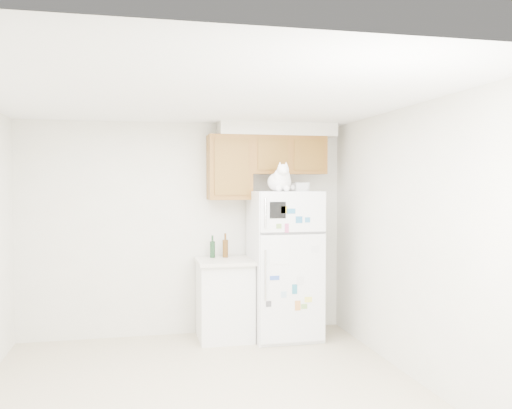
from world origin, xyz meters
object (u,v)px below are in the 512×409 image
object	(u,v)px
refrigerator	(284,264)
bottle_amber	(225,245)
storage_box_back	(300,187)
cat	(280,180)
bottle_green	(212,246)
base_counter	(225,299)
storage_box_front	(299,187)

from	to	relation	value
refrigerator	bottle_amber	size ratio (longest dim) A/B	5.98
storage_box_back	cat	bearing A→B (deg)	-138.17
refrigerator	bottle_amber	distance (m)	0.73
cat	bottle_green	size ratio (longest dim) A/B	1.79
bottle_green	bottle_amber	size ratio (longest dim) A/B	0.92
base_counter	cat	size ratio (longest dim) A/B	1.97
storage_box_front	bottle_green	size ratio (longest dim) A/B	0.57
base_counter	bottle_amber	world-z (taller)	bottle_amber
base_counter	storage_box_front	bearing A→B (deg)	-6.82
base_counter	cat	bearing A→B (deg)	-24.54
storage_box_back	bottle_green	xyz separation A→B (m)	(-1.04, 0.11, -0.70)
storage_box_front	bottle_amber	size ratio (longest dim) A/B	0.53
refrigerator	bottle_amber	world-z (taller)	refrigerator
cat	storage_box_back	distance (m)	0.48
bottle_amber	base_counter	bearing A→B (deg)	-102.15
cat	storage_box_back	bearing A→B (deg)	44.60
bottle_amber	storage_box_back	bearing A→B (deg)	-5.94
refrigerator	storage_box_front	bearing A→B (deg)	-9.71
bottle_green	refrigerator	bearing A→B (deg)	-16.85
storage_box_front	bottle_green	bearing A→B (deg)	150.73
storage_box_front	storage_box_back	bearing A→B (deg)	55.57
storage_box_back	bottle_amber	xyz separation A→B (m)	(-0.89, 0.09, -0.69)
cat	base_counter	bearing A→B (deg)	155.46
base_counter	storage_box_back	bearing A→B (deg)	3.86
refrigerator	base_counter	bearing A→B (deg)	173.91
bottle_amber	cat	bearing A→B (deg)	-37.36
base_counter	storage_box_back	distance (m)	1.59
base_counter	refrigerator	bearing A→B (deg)	-6.09
refrigerator	bottle_amber	bearing A→B (deg)	160.81
refrigerator	cat	distance (m)	1.00
refrigerator	storage_box_back	distance (m)	0.94
refrigerator	storage_box_back	size ratio (longest dim) A/B	9.44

